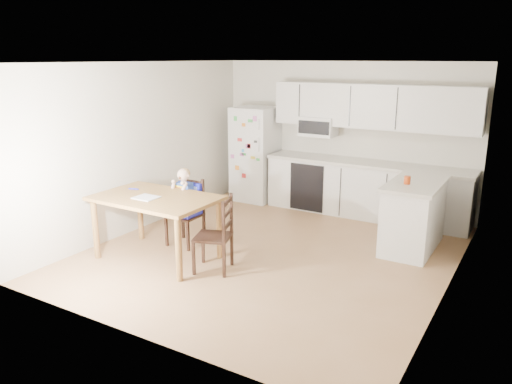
{
  "coord_description": "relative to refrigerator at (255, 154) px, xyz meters",
  "views": [
    {
      "loc": [
        3.04,
        -5.54,
        2.57
      ],
      "look_at": [
        -0.06,
        -0.33,
        0.92
      ],
      "focal_mm": 35.0,
      "sensor_mm": 36.0,
      "label": 1
    }
  ],
  "objects": [
    {
      "name": "toddler_spoon",
      "position": [
        -0.16,
        -2.97,
        -0.0
      ],
      "size": [
        0.12,
        0.06,
        0.02
      ],
      "primitive_type": "cylinder",
      "rotation": [
        0.0,
        1.57,
        0.35
      ],
      "color": "#1C20B2",
      "rests_on": "dining_table"
    },
    {
      "name": "room",
      "position": [
        1.55,
        -1.67,
        0.4
      ],
      "size": [
        4.52,
        5.01,
        2.51
      ],
      "color": "olive",
      "rests_on": "ground"
    },
    {
      "name": "dining_table",
      "position": [
        0.35,
        -3.08,
        -0.12
      ],
      "size": [
        1.57,
        1.01,
        0.84
      ],
      "color": "brown",
      "rests_on": "ground"
    },
    {
      "name": "refrigerator",
      "position": [
        0.0,
        0.0,
        0.0
      ],
      "size": [
        0.72,
        0.7,
        1.7
      ],
      "primitive_type": "cube",
      "color": "silver",
      "rests_on": "ground"
    },
    {
      "name": "kitchen_island",
      "position": [
        3.12,
        -1.02,
        -0.37
      ],
      "size": [
        0.67,
        1.28,
        0.94
      ],
      "color": "silver",
      "rests_on": "ground"
    },
    {
      "name": "red_cup",
      "position": [
        3.04,
        -1.2,
        0.15
      ],
      "size": [
        0.09,
        0.09,
        0.11
      ],
      "primitive_type": "cylinder",
      "color": "#BE3E10",
      "rests_on": "kitchen_island"
    },
    {
      "name": "chair_side",
      "position": [
        1.29,
        -3.0,
        -0.31
      ],
      "size": [
        0.54,
        0.54,
        0.95
      ],
      "rotation": [
        0.0,
        0.0,
        -1.23
      ],
      "color": "black",
      "rests_on": "ground"
    },
    {
      "name": "napkin",
      "position": [
        0.29,
        -3.19,
        -0.01
      ],
      "size": [
        0.29,
        0.25,
        0.01
      ],
      "primitive_type": "cube",
      "color": "silver",
      "rests_on": "dining_table"
    },
    {
      "name": "kitchen_run",
      "position": [
        2.05,
        0.09,
        0.03
      ],
      "size": [
        3.37,
        0.62,
        2.15
      ],
      "color": "silver",
      "rests_on": "ground"
    },
    {
      "name": "chair_booster",
      "position": [
        0.35,
        -2.46,
        -0.19
      ],
      "size": [
        0.42,
        0.42,
        1.1
      ],
      "rotation": [
        0.0,
        0.0,
        0.02
      ],
      "color": "black",
      "rests_on": "ground"
    }
  ]
}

